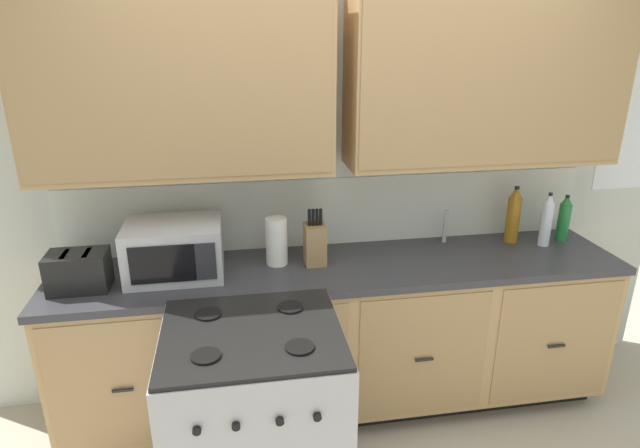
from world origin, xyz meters
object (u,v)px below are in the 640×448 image
object	(u,v)px
paper_towel_roll	(277,241)
bottle_green	(564,218)
stove_range	(256,422)
microwave	(174,249)
toaster	(79,271)
knife_block	(315,243)
bottle_clear	(547,220)
bottle_amber	(513,215)

from	to	relation	value
paper_towel_roll	bottle_green	size ratio (longest dim) A/B	0.92
stove_range	microwave	bearing A→B (deg)	118.61
paper_towel_roll	bottle_green	xyz separation A→B (m)	(1.71, 0.05, 0.01)
toaster	knife_block	size ratio (longest dim) A/B	0.90
toaster	bottle_green	world-z (taller)	bottle_green
toaster	bottle_clear	world-z (taller)	bottle_clear
bottle_clear	microwave	bearing A→B (deg)	-178.67
bottle_amber	toaster	bearing A→B (deg)	-174.51
toaster	bottle_green	xyz separation A→B (m)	(2.68, 0.20, 0.04)
knife_block	bottle_clear	xyz separation A→B (m)	(1.36, 0.02, 0.04)
knife_block	microwave	bearing A→B (deg)	-178.12
microwave	bottle_green	size ratio (longest dim) A/B	1.70
stove_range	bottle_clear	distance (m)	1.96
microwave	stove_range	bearing A→B (deg)	-61.39
stove_range	bottle_green	world-z (taller)	bottle_green
bottle_amber	bottle_clear	xyz separation A→B (m)	(0.16, -0.09, -0.01)
paper_towel_roll	bottle_amber	bearing A→B (deg)	3.55
toaster	microwave	bearing A→B (deg)	11.76
knife_block	bottle_green	bearing A→B (deg)	3.00
microwave	bottle_clear	xyz separation A→B (m)	(2.09, 0.05, 0.02)
stove_range	toaster	distance (m)	1.12
knife_block	bottle_amber	bearing A→B (deg)	5.29
bottle_green	bottle_clear	size ratio (longest dim) A/B	0.88
knife_block	stove_range	bearing A→B (deg)	-118.93
stove_range	knife_block	xyz separation A→B (m)	(0.37, 0.67, 0.56)
bottle_green	bottle_clear	bearing A→B (deg)	-159.82
stove_range	paper_towel_roll	distance (m)	0.92
knife_block	bottle_green	distance (m)	1.51
bottle_green	bottle_amber	distance (m)	0.31
microwave	paper_towel_roll	world-z (taller)	microwave
bottle_amber	bottle_clear	distance (m)	0.18
stove_range	bottle_green	bearing A→B (deg)	21.83
stove_range	paper_towel_roll	xyz separation A→B (m)	(0.17, 0.70, 0.58)
stove_range	toaster	world-z (taller)	toaster
knife_block	bottle_clear	bearing A→B (deg)	1.04
bottle_amber	bottle_clear	world-z (taller)	bottle_amber
toaster	paper_towel_roll	world-z (taller)	paper_towel_roll
stove_range	bottle_clear	world-z (taller)	bottle_clear
stove_range	paper_towel_roll	bearing A→B (deg)	76.34
microwave	knife_block	size ratio (longest dim) A/B	1.55
microwave	bottle_amber	xyz separation A→B (m)	(1.93, 0.14, 0.03)
bottle_green	bottle_amber	bearing A→B (deg)	174.11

